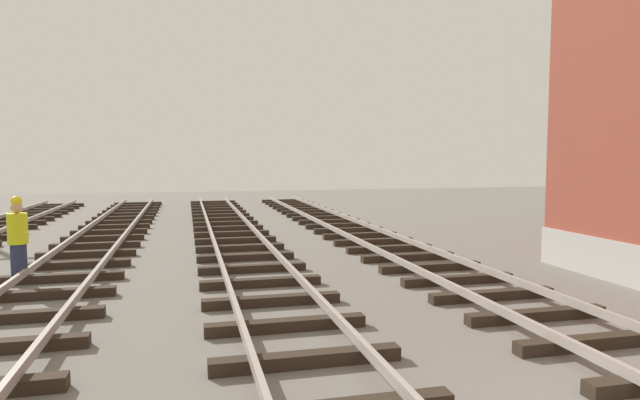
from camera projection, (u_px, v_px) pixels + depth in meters
track_worker_foreground at (18, 240)px, 11.49m from camera, size 0.40×0.40×1.87m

